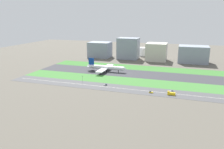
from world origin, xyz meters
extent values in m
plane|color=#5B564C|center=(0.00, 0.00, 0.00)|extent=(800.00, 800.00, 0.00)
cube|color=#38383D|center=(0.00, 0.00, 0.05)|extent=(280.00, 46.00, 0.10)
cube|color=#3D7A33|center=(0.00, 41.00, 0.05)|extent=(280.00, 36.00, 0.10)
cube|color=#427F38|center=(0.00, -41.00, 0.05)|extent=(280.00, 36.00, 0.10)
cube|color=#4C4C4F|center=(0.00, -73.00, 0.05)|extent=(280.00, 28.00, 0.10)
cube|color=silver|center=(0.00, -73.00, 0.11)|extent=(266.00, 0.50, 0.01)
cylinder|color=white|center=(-35.25, 0.00, 6.30)|extent=(56.00, 6.00, 6.00)
cone|color=white|center=(-5.25, 0.00, 6.30)|extent=(4.00, 5.70, 5.70)
cone|color=white|center=(-65.75, 0.00, 7.10)|extent=(5.00, 5.40, 5.40)
cube|color=navy|center=(-60.25, 0.00, 14.30)|extent=(9.00, 0.80, 11.00)
cube|color=white|center=(-61.25, 0.00, 7.30)|extent=(6.00, 16.00, 0.60)
cube|color=white|center=(-37.25, 15.00, 5.10)|extent=(10.00, 26.00, 1.00)
cylinder|color=gray|center=(-36.25, 9.00, 2.90)|extent=(5.00, 3.20, 3.20)
cube|color=white|center=(-37.25, -15.00, 5.10)|extent=(10.00, 26.00, 1.00)
cylinder|color=gray|center=(-36.25, -9.00, 2.90)|extent=(5.00, 3.20, 3.20)
cylinder|color=black|center=(-15.65, 0.00, 1.70)|extent=(1.00, 1.00, 3.20)
cylinder|color=black|center=(-39.25, 3.50, 1.70)|extent=(1.00, 1.00, 3.20)
cylinder|color=black|center=(-39.25, -3.50, 1.70)|extent=(1.00, 1.00, 3.20)
cube|color=yellow|center=(45.30, -78.00, 0.65)|extent=(4.40, 1.80, 1.10)
cube|color=#333D4C|center=(44.50, -78.00, 1.65)|extent=(2.20, 1.66, 0.90)
cube|color=silver|center=(66.83, -68.00, 0.65)|extent=(4.40, 1.80, 1.10)
cube|color=#333D4C|center=(67.63, -68.00, 1.65)|extent=(2.20, 1.66, 0.90)
cube|color=#99999E|center=(-12.28, -68.00, 0.65)|extent=(4.40, 1.80, 1.10)
cube|color=#333D4C|center=(-11.48, -68.00, 1.65)|extent=(2.20, 1.66, 0.90)
cube|color=yellow|center=(67.18, -78.00, 1.50)|extent=(8.40, 2.50, 2.80)
cube|color=yellow|center=(63.98, -78.00, 3.50)|extent=(2.00, 2.30, 1.20)
cylinder|color=#4C4C51|center=(-47.31, -60.00, 3.10)|extent=(0.24, 0.24, 6.00)
cube|color=black|center=(-47.31, -60.00, 6.70)|extent=(0.36, 0.36, 1.20)
sphere|color=#19D826|center=(-47.31, -60.20, 7.00)|extent=(0.24, 0.24, 0.24)
cube|color=gray|center=(-90.00, 114.00, 15.66)|extent=(44.23, 32.91, 31.32)
cube|color=gray|center=(-29.39, 114.00, 20.84)|extent=(40.82, 29.20, 41.68)
cube|color=beige|center=(26.49, 114.00, 16.70)|extent=(38.30, 35.50, 33.39)
cube|color=gray|center=(93.18, 114.00, 15.39)|extent=(52.28, 36.37, 30.78)
cylinder|color=silver|center=(-7.62, 159.00, 8.88)|extent=(19.28, 19.28, 17.75)
cylinder|color=silver|center=(22.98, 159.00, 8.20)|extent=(23.11, 23.11, 16.41)
camera|label=1|loc=(76.16, -311.94, 82.40)|focal=35.34mm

